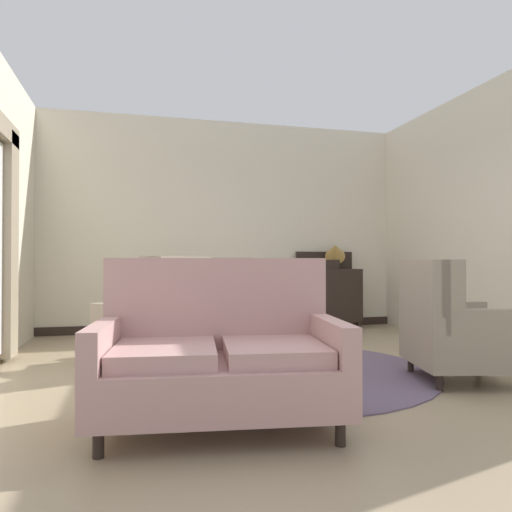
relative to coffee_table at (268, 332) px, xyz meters
name	(u,v)px	position (x,y,z in m)	size (l,w,h in m)	color
ground	(294,379)	(0.20, -0.14, -0.39)	(8.93, 8.93, 0.00)	#9E896B
wall_back	(226,225)	(0.20, 3.05, 1.19)	(5.63, 0.08, 3.17)	beige
wall_right	(482,216)	(2.93, 0.82, 1.19)	(0.08, 4.47, 3.17)	beige
baseboard_back	(227,326)	(0.20, 2.99, -0.33)	(5.47, 0.03, 0.12)	black
area_rug	(284,370)	(0.20, 0.16, -0.39)	(2.80, 2.80, 0.01)	#5B4C60
coffee_table	(268,332)	(0.00, 0.00, 0.00)	(0.86, 0.86, 0.48)	black
porcelain_vase	(264,303)	(-0.03, 0.06, 0.26)	(0.15, 0.15, 0.38)	brown
settee	(219,358)	(-0.65, -1.15, 0.03)	(1.60, 1.05, 1.05)	tan
armchair_foreground_right	(160,319)	(-0.91, 0.86, 0.05)	(1.23, 1.22, 1.08)	gray
armchair_far_left	(213,310)	(-0.25, 1.56, 0.05)	(0.80, 0.89, 1.07)	gray
armchair_near_window	(451,329)	(1.47, -0.56, 0.05)	(0.95, 0.96, 1.04)	gray
sideboard	(329,294)	(1.75, 2.75, 0.13)	(0.94, 0.42, 1.19)	black
gramophone	(334,254)	(1.80, 2.67, 0.75)	(0.45, 0.50, 0.49)	black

